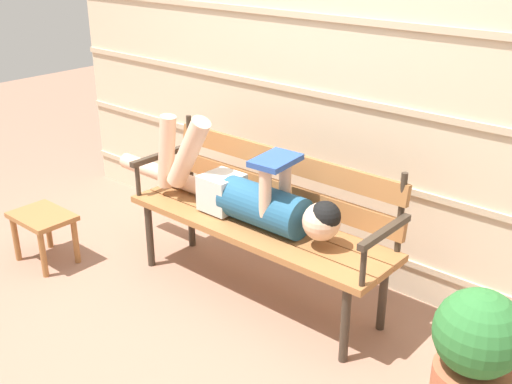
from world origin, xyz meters
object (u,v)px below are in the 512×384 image
reclining_person (241,192)px  footstool (43,224)px  potted_plant (474,360)px  park_bench (264,212)px

reclining_person → footstool: bearing=-153.3°
footstool → potted_plant: potted_plant is taller
park_bench → potted_plant: 1.36m
reclining_person → potted_plant: reclining_person is taller
park_bench → reclining_person: bearing=-147.8°
reclining_person → footstool: reclining_person is taller
reclining_person → footstool: size_ratio=4.46×
park_bench → reclining_person: (-0.11, -0.07, 0.11)m
park_bench → footstool: (-1.22, -0.63, -0.23)m
park_bench → reclining_person: size_ratio=0.93×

